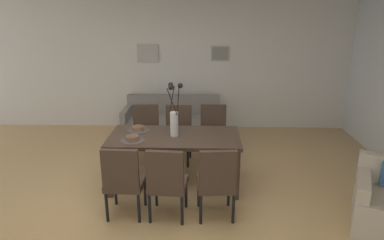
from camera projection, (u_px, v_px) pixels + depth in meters
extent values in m
plane|color=tan|center=(153.00, 206.00, 4.40)|extent=(9.00, 9.00, 0.00)
cube|color=silver|center=(173.00, 66.00, 7.10)|extent=(9.00, 0.10, 2.60)
cube|color=#3D2D23|center=(174.00, 137.00, 4.76)|extent=(1.80, 0.89, 0.05)
cube|color=#3D2D23|center=(232.00, 152.00, 5.21)|extent=(0.07, 0.07, 0.69)
cube|color=#3D2D23|center=(122.00, 151.00, 5.26)|extent=(0.07, 0.07, 0.69)
cube|color=#3D2D23|center=(237.00, 175.00, 4.48)|extent=(0.07, 0.07, 0.69)
cube|color=#3D2D23|center=(109.00, 173.00, 4.53)|extent=(0.07, 0.07, 0.69)
cube|color=#3D2D23|center=(126.00, 182.00, 4.13)|extent=(0.45, 0.45, 0.08)
cube|color=#3D2D23|center=(120.00, 170.00, 3.87)|extent=(0.42, 0.07, 0.48)
cylinder|color=black|center=(145.00, 192.00, 4.37)|extent=(0.04, 0.04, 0.38)
cylinder|color=black|center=(116.00, 191.00, 4.39)|extent=(0.04, 0.04, 0.38)
cylinder|color=black|center=(139.00, 208.00, 4.01)|extent=(0.04, 0.04, 0.38)
cylinder|color=black|center=(107.00, 207.00, 4.03)|extent=(0.04, 0.04, 0.38)
cube|color=#3D2D23|center=(145.00, 137.00, 5.60)|extent=(0.46, 0.46, 0.08)
cube|color=#3D2D23|center=(146.00, 119.00, 5.70)|extent=(0.42, 0.08, 0.48)
cylinder|color=black|center=(133.00, 155.00, 5.48)|extent=(0.04, 0.04, 0.38)
cylinder|color=black|center=(157.00, 155.00, 5.49)|extent=(0.04, 0.04, 0.38)
cylinder|color=black|center=(136.00, 146.00, 5.85)|extent=(0.04, 0.04, 0.38)
cylinder|color=black|center=(158.00, 146.00, 5.86)|extent=(0.04, 0.04, 0.38)
cube|color=#3D2D23|center=(168.00, 184.00, 4.09)|extent=(0.47, 0.47, 0.08)
cube|color=#3D2D23|center=(165.00, 171.00, 3.83)|extent=(0.42, 0.09, 0.48)
cylinder|color=black|center=(186.00, 194.00, 4.32)|extent=(0.04, 0.04, 0.38)
cylinder|color=black|center=(156.00, 192.00, 4.36)|extent=(0.04, 0.04, 0.38)
cylinder|color=black|center=(182.00, 210.00, 3.96)|extent=(0.04, 0.04, 0.38)
cylinder|color=black|center=(150.00, 209.00, 4.00)|extent=(0.04, 0.04, 0.38)
cube|color=#3D2D23|center=(177.00, 138.00, 5.57)|extent=(0.47, 0.47, 0.08)
cube|color=#3D2D23|center=(179.00, 119.00, 5.67)|extent=(0.42, 0.09, 0.48)
cylinder|color=black|center=(164.00, 155.00, 5.48)|extent=(0.04, 0.04, 0.38)
cylinder|color=black|center=(188.00, 156.00, 5.44)|extent=(0.04, 0.04, 0.38)
cylinder|color=black|center=(168.00, 146.00, 5.84)|extent=(0.04, 0.04, 0.38)
cylinder|color=black|center=(190.00, 147.00, 5.80)|extent=(0.04, 0.04, 0.38)
cube|color=#3D2D23|center=(216.00, 184.00, 4.10)|extent=(0.47, 0.47, 0.08)
cube|color=#3D2D23|center=(218.00, 171.00, 3.84)|extent=(0.42, 0.09, 0.48)
cylinder|color=black|center=(229.00, 192.00, 4.36)|extent=(0.04, 0.04, 0.38)
cylinder|color=black|center=(199.00, 193.00, 4.34)|extent=(0.04, 0.04, 0.38)
cylinder|color=black|center=(233.00, 209.00, 4.00)|extent=(0.04, 0.04, 0.38)
cylinder|color=black|center=(201.00, 210.00, 3.98)|extent=(0.04, 0.04, 0.38)
cube|color=#3D2D23|center=(213.00, 138.00, 5.59)|extent=(0.44, 0.44, 0.08)
cube|color=#3D2D23|center=(213.00, 119.00, 5.69)|extent=(0.42, 0.06, 0.48)
cylinder|color=black|center=(201.00, 155.00, 5.49)|extent=(0.04, 0.04, 0.38)
cylinder|color=black|center=(225.00, 155.00, 5.47)|extent=(0.04, 0.04, 0.38)
cylinder|color=black|center=(202.00, 146.00, 5.85)|extent=(0.04, 0.04, 0.38)
cylinder|color=black|center=(224.00, 146.00, 5.84)|extent=(0.04, 0.04, 0.38)
cylinder|color=silver|center=(174.00, 124.00, 4.70)|extent=(0.11, 0.11, 0.34)
cylinder|color=black|center=(178.00, 100.00, 4.61)|extent=(0.05, 0.12, 0.37)
sphere|color=black|center=(180.00, 86.00, 4.56)|extent=(0.07, 0.07, 0.07)
cylinder|color=black|center=(172.00, 100.00, 4.65)|extent=(0.08, 0.05, 0.38)
sphere|color=black|center=(171.00, 85.00, 4.61)|extent=(0.07, 0.07, 0.07)
cylinder|color=black|center=(172.00, 102.00, 4.54)|extent=(0.15, 0.06, 0.36)
sphere|color=black|center=(171.00, 87.00, 4.46)|extent=(0.07, 0.07, 0.07)
cylinder|color=#4C4742|center=(133.00, 140.00, 4.57)|extent=(0.32, 0.32, 0.01)
cylinder|color=brown|center=(133.00, 138.00, 4.56)|extent=(0.17, 0.17, 0.06)
cylinder|color=brown|center=(133.00, 137.00, 4.56)|extent=(0.13, 0.13, 0.04)
cylinder|color=#4C4742|center=(138.00, 130.00, 4.96)|extent=(0.32, 0.32, 0.01)
cylinder|color=brown|center=(138.00, 128.00, 4.95)|extent=(0.17, 0.17, 0.06)
cylinder|color=brown|center=(138.00, 127.00, 4.94)|extent=(0.13, 0.13, 0.04)
cube|color=gray|center=(172.00, 129.00, 6.65)|extent=(1.83, 0.84, 0.42)
cube|color=gray|center=(174.00, 104.00, 6.86)|extent=(1.83, 0.16, 0.38)
cube|color=gray|center=(217.00, 114.00, 6.53)|extent=(0.10, 0.84, 0.20)
cube|color=gray|center=(127.00, 113.00, 6.59)|extent=(0.10, 0.84, 0.20)
cube|color=#B7A893|center=(363.00, 184.00, 3.95)|extent=(0.40, 0.68, 0.18)
cube|color=#B2ADA3|center=(148.00, 53.00, 6.97)|extent=(0.44, 0.02, 0.36)
cube|color=#B2B2AD|center=(148.00, 53.00, 6.96)|extent=(0.39, 0.01, 0.31)
cube|color=#B2ADA3|center=(220.00, 54.00, 6.93)|extent=(0.38, 0.02, 0.31)
cube|color=gray|center=(220.00, 54.00, 6.91)|extent=(0.33, 0.01, 0.26)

